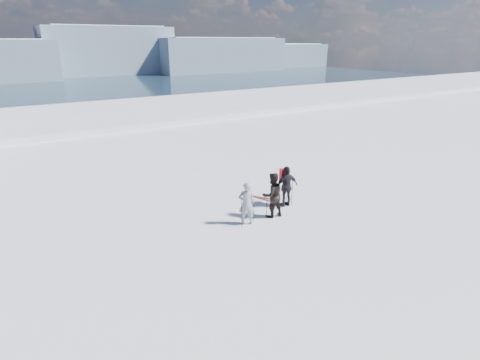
# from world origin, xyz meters

# --- Properties ---
(lake_basin) EXTENTS (820.00, 820.00, 71.62)m
(lake_basin) POSITION_xyz_m (0.00, 30.00, -6.50)
(lake_basin) COLOR white
(lake_basin) RESTS_ON ground
(far_mountain_range) EXTENTS (770.00, 110.00, 53.00)m
(far_mountain_range) POSITION_xyz_m (29.60, 454.78, -7.19)
(far_mountain_range) COLOR slate
(far_mountain_range) RESTS_ON ground
(skier_grey) EXTENTS (0.80, 0.68, 1.85)m
(skier_grey) POSITION_xyz_m (-1.97, 2.62, 0.93)
(skier_grey) COLOR #8D949A
(skier_grey) RESTS_ON ground
(skier_dark) EXTENTS (1.02, 0.82, 2.00)m
(skier_dark) POSITION_xyz_m (-0.65, 2.66, 1.00)
(skier_dark) COLOR black
(skier_dark) RESTS_ON ground
(skier_pack) EXTENTS (1.18, 0.61, 1.93)m
(skier_pack) POSITION_xyz_m (0.57, 3.20, 0.96)
(skier_pack) COLOR black
(skier_pack) RESTS_ON ground
(backpack) EXTENTS (0.44, 0.28, 0.53)m
(backpack) POSITION_xyz_m (0.60, 3.45, 2.19)
(backpack) COLOR red
(backpack) RESTS_ON skier_pack
(ski_poles) EXTENTS (3.15, 0.66, 1.31)m
(ski_poles) POSITION_xyz_m (-0.68, 2.74, 0.61)
(ski_poles) COLOR black
(ski_poles) RESTS_ON ground
(skis_loose) EXTENTS (1.03, 1.61, 0.03)m
(skis_loose) POSITION_xyz_m (0.08, 4.55, 0.01)
(skis_loose) COLOR black
(skis_loose) RESTS_ON ground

